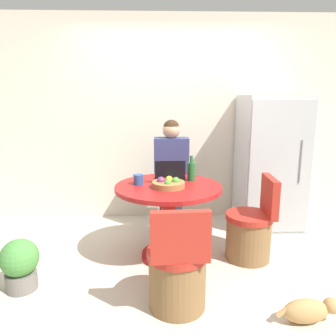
% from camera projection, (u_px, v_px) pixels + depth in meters
% --- Properties ---
extents(ground_plane, '(12.00, 12.00, 0.00)m').
position_uv_depth(ground_plane, '(178.00, 268.00, 3.10)').
color(ground_plane, beige).
extents(wall_back, '(7.00, 0.06, 2.60)m').
position_uv_depth(wall_back, '(171.00, 120.00, 4.24)').
color(wall_back, beige).
rests_on(wall_back, ground_plane).
extents(refrigerator, '(0.73, 0.72, 1.61)m').
position_uv_depth(refrigerator, '(270.00, 162.00, 3.99)').
color(refrigerator, silver).
rests_on(refrigerator, ground_plane).
extents(dining_table, '(1.03, 1.03, 0.75)m').
position_uv_depth(dining_table, '(168.00, 208.00, 3.21)').
color(dining_table, maroon).
rests_on(dining_table, ground_plane).
extents(chair_near_camera, '(0.46, 0.46, 0.84)m').
position_uv_depth(chair_near_camera, '(178.00, 274.00, 2.46)').
color(chair_near_camera, brown).
rests_on(chair_near_camera, ground_plane).
extents(chair_right_side, '(0.46, 0.46, 0.84)m').
position_uv_depth(chair_right_side, '(250.00, 232.00, 3.24)').
color(chair_right_side, brown).
rests_on(chair_right_side, ground_plane).
extents(person_seated, '(0.40, 0.37, 1.34)m').
position_uv_depth(person_seated, '(171.00, 171.00, 3.89)').
color(person_seated, '#2D2D38').
rests_on(person_seated, ground_plane).
extents(laptop, '(0.30, 0.25, 0.23)m').
position_uv_depth(laptop, '(170.00, 177.00, 3.30)').
color(laptop, '#141947').
rests_on(laptop, dining_table).
extents(fruit_bowl, '(0.31, 0.31, 0.10)m').
position_uv_depth(fruit_bowl, '(168.00, 184.00, 3.08)').
color(fruit_bowl, olive).
rests_on(fruit_bowl, dining_table).
extents(coffee_cup, '(0.09, 0.09, 0.10)m').
position_uv_depth(coffee_cup, '(138.00, 180.00, 3.17)').
color(coffee_cup, '#2D4C84').
rests_on(coffee_cup, dining_table).
extents(bottle, '(0.08, 0.08, 0.26)m').
position_uv_depth(bottle, '(191.00, 171.00, 3.32)').
color(bottle, '#23602D').
rests_on(bottle, dining_table).
extents(cat, '(0.47, 0.17, 0.18)m').
position_uv_depth(cat, '(309.00, 310.00, 2.33)').
color(cat, tan).
rests_on(cat, ground_plane).
extents(potted_plant, '(0.31, 0.31, 0.44)m').
position_uv_depth(potted_plant, '(20.00, 263.00, 2.71)').
color(potted_plant, slate).
rests_on(potted_plant, ground_plane).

